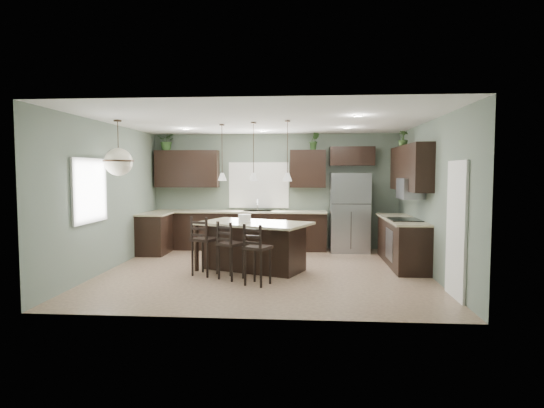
{
  "coord_description": "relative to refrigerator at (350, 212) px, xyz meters",
  "views": [
    {
      "loc": [
        0.75,
        -8.39,
        1.87
      ],
      "look_at": [
        0.1,
        0.4,
        1.25
      ],
      "focal_mm": 30.0,
      "sensor_mm": 36.0,
      "label": 1
    }
  ],
  "objects": [
    {
      "name": "fridge_header",
      "position": [
        0.07,
        0.25,
        1.32
      ],
      "size": [
        1.05,
        0.34,
        0.45
      ],
      "primitive_type": "cube",
      "color": "black",
      "rests_on": "room_shell"
    },
    {
      "name": "bar_stool_right",
      "position": [
        -1.82,
        -3.34,
        -0.41
      ],
      "size": [
        0.51,
        0.51,
        1.03
      ],
      "primitive_type": "cube",
      "rotation": [
        0.0,
        0.0,
        -0.43
      ],
      "color": "black",
      "rests_on": "ground"
    },
    {
      "name": "window_back",
      "position": [
        -2.18,
        0.41,
        0.62
      ],
      "size": [
        1.35,
        0.02,
        1.0
      ],
      "primitive_type": "cube",
      "color": "white",
      "rests_on": "room_shell"
    },
    {
      "name": "serving_dish",
      "position": [
        -2.19,
        -2.16,
        0.07
      ],
      "size": [
        0.24,
        0.24,
        0.14
      ],
      "primitive_type": "cylinder",
      "color": "white",
      "rests_on": "kitchen_island"
    },
    {
      "name": "back_countertop",
      "position": [
        -2.63,
        0.1,
        -0.01
      ],
      "size": [
        4.2,
        0.66,
        0.04
      ],
      "primitive_type": "cube",
      "color": "beige",
      "rests_on": "back_lower_cabs"
    },
    {
      "name": "sink_inset",
      "position": [
        -2.18,
        0.1,
        0.01
      ],
      "size": [
        0.7,
        0.45,
        0.01
      ],
      "primitive_type": "cube",
      "color": "gray",
      "rests_on": "back_countertop"
    },
    {
      "name": "room_shell",
      "position": [
        -1.78,
        -2.33,
        0.77
      ],
      "size": [
        6.0,
        6.0,
        6.0
      ],
      "color": "slate",
      "rests_on": "ground"
    },
    {
      "name": "chandelier",
      "position": [
        -4.38,
        -2.77,
        1.38
      ],
      "size": [
        0.54,
        0.54,
        1.0
      ],
      "primitive_type": null,
      "color": "beige",
      "rests_on": "room_shell"
    },
    {
      "name": "microwave",
      "position": [
        1.0,
        -1.73,
        0.62
      ],
      "size": [
        0.4,
        0.75,
        0.4
      ],
      "primitive_type": "cube",
      "color": "gray",
      "rests_on": "right_upper_cabs"
    },
    {
      "name": "bar_stool_left",
      "position": [
        -2.85,
        -2.69,
        -0.39
      ],
      "size": [
        0.52,
        0.52,
        1.08
      ],
      "primitive_type": "cube",
      "rotation": [
        0.0,
        0.0,
        -0.38
      ],
      "color": "black",
      "rests_on": "ground"
    },
    {
      "name": "window_left",
      "position": [
        -4.77,
        -3.13,
        0.62
      ],
      "size": [
        0.02,
        1.1,
        1.0
      ],
      "primitive_type": "cube",
      "color": "white",
      "rests_on": "room_shell"
    },
    {
      "name": "bar_stool_center",
      "position": [
        -2.32,
        -2.96,
        -0.41
      ],
      "size": [
        0.52,
        0.52,
        1.02
      ],
      "primitive_type": "cube",
      "rotation": [
        0.0,
        0.0,
        -0.57
      ],
      "color": "black",
      "rests_on": "ground"
    },
    {
      "name": "left_return_countertop",
      "position": [
        -4.46,
        -0.63,
        -0.01
      ],
      "size": [
        0.66,
        0.96,
        0.04
      ],
      "primitive_type": "cube",
      "color": "beige",
      "rests_on": "left_return_cabs"
    },
    {
      "name": "plant_right_wall",
      "position": [
        1.02,
        -0.89,
        1.65
      ],
      "size": [
        0.2,
        0.2,
        0.35
      ],
      "primitive_type": "imported",
      "rotation": [
        0.0,
        0.0,
        0.03
      ],
      "color": "#335023",
      "rests_on": "right_upper_cabs"
    },
    {
      "name": "right_countertop",
      "position": [
        0.9,
        -1.45,
        -0.01
      ],
      "size": [
        0.66,
        2.35,
        0.04
      ],
      "primitive_type": "cube",
      "color": "beige",
      "rests_on": "right_lower_cabs"
    },
    {
      "name": "back_upper_right",
      "position": [
        -0.98,
        0.25,
        1.02
      ],
      "size": [
        0.85,
        0.34,
        0.9
      ],
      "primitive_type": "cube",
      "color": "black",
      "rests_on": "room_shell"
    },
    {
      "name": "right_upper_cabs",
      "position": [
        1.05,
        -1.45,
        1.02
      ],
      "size": [
        0.34,
        2.35,
        0.9
      ],
      "primitive_type": "cube",
      "color": "black",
      "rests_on": "room_shell"
    },
    {
      "name": "right_lower_cabs",
      "position": [
        0.92,
        -1.45,
        -0.48
      ],
      "size": [
        0.6,
        2.35,
        0.9
      ],
      "primitive_type": "cube",
      "color": "black",
      "rests_on": "ground"
    },
    {
      "name": "pendant_center",
      "position": [
        -2.01,
        -2.23,
        1.32
      ],
      "size": [
        0.17,
        0.17,
        1.1
      ],
      "primitive_type": null,
      "color": "white",
      "rests_on": "room_shell"
    },
    {
      "name": "cooktop",
      "position": [
        0.9,
        -1.73,
        0.02
      ],
      "size": [
        0.58,
        0.75,
        0.02
      ],
      "primitive_type": "cube",
      "color": "black",
      "rests_on": "right_countertop"
    },
    {
      "name": "left_return_cabs",
      "position": [
        -4.48,
        -0.63,
        -0.48
      ],
      "size": [
        0.6,
        0.9,
        0.9
      ],
      "primitive_type": "cube",
      "color": "black",
      "rests_on": "ground"
    },
    {
      "name": "pantry_door",
      "position": [
        1.19,
        -3.88,
        0.09
      ],
      "size": [
        0.04,
        0.82,
        2.04
      ],
      "primitive_type": "cube",
      "color": "white",
      "rests_on": "ground"
    },
    {
      "name": "plant_back_right",
      "position": [
        -0.83,
        0.22,
        1.7
      ],
      "size": [
        0.27,
        0.23,
        0.44
      ],
      "primitive_type": "imported",
      "rotation": [
        0.0,
        0.0,
        0.16
      ],
      "color": "#2E5223",
      "rests_on": "back_upper_right"
    },
    {
      "name": "back_upper_left",
      "position": [
        -3.93,
        0.25,
        1.02
      ],
      "size": [
        1.55,
        0.34,
        0.9
      ],
      "primitive_type": "cube",
      "color": "black",
      "rests_on": "room_shell"
    },
    {
      "name": "back_lower_cabs",
      "position": [
        -2.63,
        0.12,
        -0.48
      ],
      "size": [
        4.2,
        0.6,
        0.9
      ],
      "primitive_type": "cube",
      "color": "black",
      "rests_on": "ground"
    },
    {
      "name": "wall_oven_front",
      "position": [
        0.61,
        -1.73,
        -0.48
      ],
      "size": [
        0.01,
        0.72,
        0.6
      ],
      "primitive_type": "cube",
      "color": "gray",
      "rests_on": "right_lower_cabs"
    },
    {
      "name": "kitchen_island",
      "position": [
        -2.01,
        -2.23,
        -0.46
      ],
      "size": [
        2.35,
        1.87,
        0.92
      ],
      "primitive_type": "cube",
      "rotation": [
        0.0,
        0.0,
        -0.39
      ],
      "color": "black",
      "rests_on": "ground"
    },
    {
      "name": "pendant_left",
      "position": [
        -2.65,
        -1.96,
        1.32
      ],
      "size": [
        0.17,
        0.17,
        1.1
      ],
      "primitive_type": null,
      "color": "white",
      "rests_on": "room_shell"
    },
    {
      "name": "plant_back_left",
      "position": [
        -4.42,
        0.22,
        1.71
      ],
      "size": [
        0.52,
        0.48,
        0.48
      ],
      "primitive_type": "imported",
      "rotation": [
        0.0,
        0.0,
        -0.28
      ],
      "color": "#2F5324",
      "rests_on": "back_upper_left"
    },
    {
      "name": "refrigerator",
      "position": [
        0.0,
        0.0,
        0.0
      ],
      "size": [
        0.9,
        0.74,
        1.85
      ],
      "primitive_type": "cube",
      "color": "#94939B",
      "rests_on": "ground"
    },
    {
      "name": "ground",
      "position": [
        -1.78,
        -2.33,
        -0.93
      ],
      "size": [
        6.0,
        6.0,
        0.0
      ],
      "primitive_type": "plane",
      "color": "#9E8466",
      "rests_on": "ground"
    },
    {
      "name": "pendant_right",
      "position": [
        -1.36,
        -2.5,
        1.32
      ],
      "size": [
        0.17,
        0.17,
        1.1
      ],
      "primitive_type": null,
      "color": "silver",
      "rests_on": "room_shell"
    },
    {
      "name": "faucet",
      "position": [
        -2.18,
        0.07,
        0.16
      ],
      "size": [
        0.02,
        0.02,
        0.28
      ],
      "primitive_type": "cylinder",
      "color": "silver",
      "rests_on": "back_countertop"
    }
  ]
}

